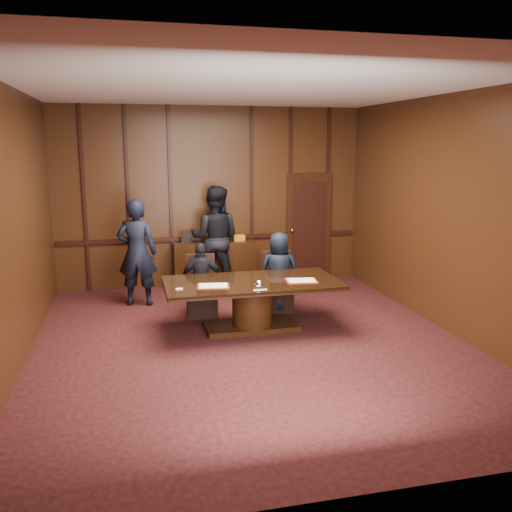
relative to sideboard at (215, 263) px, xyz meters
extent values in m
plane|color=black|center=(0.00, -3.26, -0.49)|extent=(7.00, 7.00, 0.00)
plane|color=silver|center=(0.00, -3.26, 3.01)|extent=(7.00, 7.00, 0.00)
cube|color=black|center=(0.00, 0.24, 1.26)|extent=(6.00, 0.04, 3.50)
cube|color=black|center=(0.00, -6.76, 1.26)|extent=(6.00, 0.04, 3.50)
cube|color=black|center=(-3.00, -3.26, 1.26)|extent=(0.04, 7.00, 3.50)
cube|color=black|center=(3.00, -3.26, 1.26)|extent=(0.04, 7.00, 3.50)
cube|color=black|center=(0.00, 0.21, 0.46)|extent=(5.90, 0.05, 0.08)
cube|color=black|center=(2.00, 0.20, 0.61)|extent=(0.95, 0.06, 2.20)
sphere|color=gold|center=(1.63, 0.13, 0.56)|extent=(0.08, 0.08, 0.08)
cube|color=black|center=(0.00, 0.00, -0.04)|extent=(1.60, 0.45, 0.90)
cube|color=black|center=(-0.70, 0.00, -0.46)|extent=(0.12, 0.40, 0.06)
cube|color=black|center=(0.70, 0.00, -0.46)|extent=(0.12, 0.40, 0.06)
cube|color=gold|center=(0.00, 0.00, 0.65)|extent=(0.34, 0.18, 0.48)
cylinder|color=white|center=(0.00, -0.10, 0.71)|extent=(0.22, 0.03, 0.22)
cone|color=gold|center=(0.00, 0.00, 0.97)|extent=(0.14, 0.14, 0.16)
cube|color=black|center=(-0.55, 0.02, 0.52)|extent=(0.18, 0.04, 0.22)
cube|color=#C77017|center=(0.50, 0.02, 0.47)|extent=(0.22, 0.12, 0.12)
cube|color=black|center=(0.15, -2.66, -0.45)|extent=(1.40, 0.60, 0.08)
cylinder|color=black|center=(0.15, -2.66, -0.10)|extent=(0.60, 0.60, 0.62)
cube|color=black|center=(0.15, -2.66, 0.22)|extent=(2.62, 1.32, 0.02)
cube|color=black|center=(0.15, -2.66, 0.24)|extent=(2.60, 1.30, 0.06)
cube|color=#A7220F|center=(-0.47, -2.85, 0.28)|extent=(0.50, 0.40, 0.01)
cube|color=white|center=(-0.47, -2.85, 0.29)|extent=(0.44, 0.34, 0.01)
cube|color=#A7220F|center=(0.86, -2.84, 0.28)|extent=(0.50, 0.39, 0.01)
cube|color=white|center=(0.86, -2.84, 0.29)|extent=(0.43, 0.33, 0.01)
cube|color=white|center=(0.15, -3.11, 0.28)|extent=(0.20, 0.14, 0.01)
ellipsoid|color=white|center=(0.15, -3.11, 0.34)|extent=(0.13, 0.13, 0.10)
cube|color=#D8D069|center=(-0.96, -2.90, 0.28)|extent=(0.10, 0.07, 0.01)
cube|color=black|center=(-0.50, -1.81, -0.26)|extent=(0.51, 0.51, 0.46)
cube|color=black|center=(-0.49, -1.60, 0.23)|extent=(0.48, 0.09, 0.55)
cylinder|color=black|center=(-0.70, -2.01, -0.37)|extent=(0.04, 0.04, 0.23)
cylinder|color=black|center=(-0.30, -1.61, -0.37)|extent=(0.04, 0.04, 0.23)
cube|color=black|center=(0.80, -1.81, -0.26)|extent=(0.55, 0.55, 0.46)
cube|color=black|center=(0.83, -1.61, 0.23)|extent=(0.48, 0.13, 0.55)
cylinder|color=black|center=(0.60, -2.01, -0.37)|extent=(0.04, 0.04, 0.23)
cylinder|color=black|center=(1.00, -1.61, -0.37)|extent=(0.04, 0.04, 0.23)
imported|color=black|center=(-0.50, -1.86, 0.13)|extent=(0.74, 0.35, 1.23)
imported|color=black|center=(0.80, -1.86, 0.19)|extent=(0.75, 0.58, 1.36)
imported|color=black|center=(-1.50, -0.93, 0.45)|extent=(0.76, 0.58, 1.87)
imported|color=black|center=(-0.01, -0.16, 0.52)|extent=(1.18, 1.06, 2.00)
camera|label=1|loc=(-1.61, -10.34, 2.28)|focal=38.00mm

